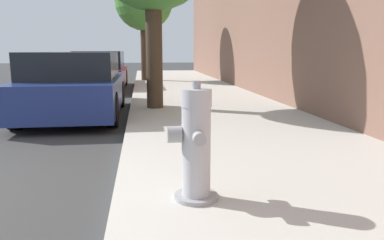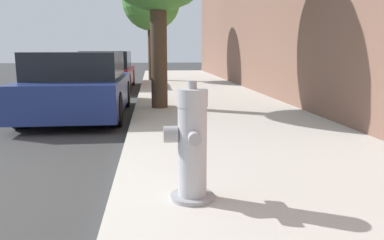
{
  "view_description": "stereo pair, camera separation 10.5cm",
  "coord_description": "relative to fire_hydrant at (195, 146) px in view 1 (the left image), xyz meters",
  "views": [
    {
      "loc": [
        2.42,
        -3.25,
        1.34
      ],
      "look_at": [
        2.96,
        0.85,
        0.58
      ],
      "focal_mm": 35.0,
      "sensor_mm": 36.0,
      "label": 1
    },
    {
      "loc": [
        2.52,
        -3.26,
        1.34
      ],
      "look_at": [
        2.96,
        0.85,
        0.58
      ],
      "focal_mm": 35.0,
      "sensor_mm": 36.0,
      "label": 2
    }
  ],
  "objects": [
    {
      "name": "street_tree_far",
      "position": [
        -0.27,
        12.84,
        2.67
      ],
      "size": [
        2.32,
        2.32,
        4.32
      ],
      "color": "#423323",
      "rests_on": "sidewalk_slab"
    },
    {
      "name": "parked_car_mid",
      "position": [
        -1.84,
        10.67,
        0.05
      ],
      "size": [
        1.69,
        4.52,
        1.33
      ],
      "color": "maroon",
      "rests_on": "ground_plane"
    },
    {
      "name": "parked_car_near",
      "position": [
        -1.77,
        4.97,
        0.05
      ],
      "size": [
        1.84,
        3.91,
        1.32
      ],
      "color": "navy",
      "rests_on": "ground_plane"
    },
    {
      "name": "fire_hydrant",
      "position": [
        0.0,
        0.0,
        0.0
      ],
      "size": [
        0.41,
        0.42,
        0.97
      ],
      "color": "#97979C",
      "rests_on": "sidewalk_slab"
    },
    {
      "name": "sidewalk_slab",
      "position": [
        1.06,
        0.35,
        -0.52
      ],
      "size": [
        3.48,
        40.0,
        0.14
      ],
      "color": "beige",
      "rests_on": "ground_plane"
    }
  ]
}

